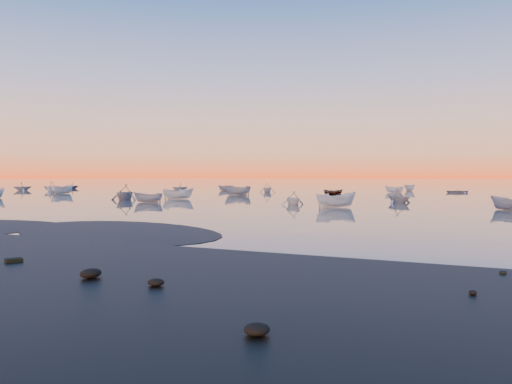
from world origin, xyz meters
The scene contains 5 objects.
ground centered at (0.00, 100.00, 0.00)m, with size 600.00×600.00×0.00m, color #6A6158.
mud_lobes centered at (0.00, -1.00, 0.01)m, with size 140.00×6.00×0.07m, color black, non-canonical shape.
moored_fleet centered at (0.00, 53.00, 0.00)m, with size 124.00×58.00×1.20m, color silver, non-canonical shape.
boat_near_center centered at (-12.07, 34.27, 0.00)m, with size 4.20×1.78×1.45m, color silver.
boat_near_right centered at (6.11, 28.74, 0.00)m, with size 3.17×1.43×1.11m, color silver.
Camera 1 is at (24.26, -21.75, 3.25)m, focal length 35.00 mm.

